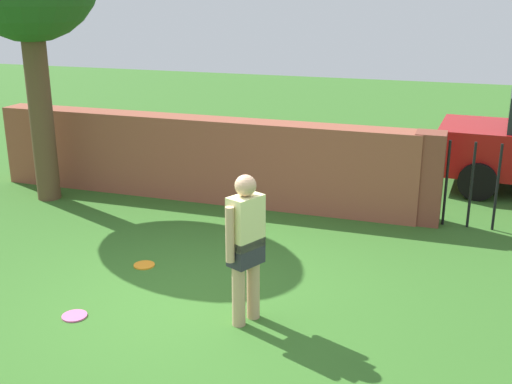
# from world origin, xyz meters

# --- Properties ---
(ground_plane) EXTENTS (40.00, 40.00, 0.00)m
(ground_plane) POSITION_xyz_m (0.00, 0.00, 0.00)
(ground_plane) COLOR #336623
(brick_wall) EXTENTS (7.32, 0.50, 1.39)m
(brick_wall) POSITION_xyz_m (-1.50, 3.53, 0.69)
(brick_wall) COLOR brown
(brick_wall) RESTS_ON ground
(person) EXTENTS (0.35, 0.50, 1.62)m
(person) POSITION_xyz_m (0.69, -0.18, 0.90)
(person) COLOR tan
(person) RESTS_ON ground
(fence_gate) EXTENTS (2.75, 0.44, 1.40)m
(fence_gate) POSITION_xyz_m (3.41, 3.53, 0.70)
(fence_gate) COLOR brown
(fence_gate) RESTS_ON ground
(frisbee_orange) EXTENTS (0.27, 0.27, 0.02)m
(frisbee_orange) POSITION_xyz_m (-1.02, 0.73, 0.01)
(frisbee_orange) COLOR orange
(frisbee_orange) RESTS_ON ground
(frisbee_pink) EXTENTS (0.27, 0.27, 0.02)m
(frisbee_pink) POSITION_xyz_m (-1.09, -0.69, 0.01)
(frisbee_pink) COLOR pink
(frisbee_pink) RESTS_ON ground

